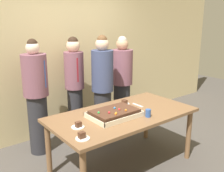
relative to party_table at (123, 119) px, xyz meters
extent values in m
plane|color=#4C4742|center=(0.00, 0.00, -0.70)|extent=(12.00, 12.00, 0.00)
cube|color=#CCB784|center=(0.00, 1.60, 0.80)|extent=(8.00, 0.12, 3.00)
cube|color=brown|center=(0.00, 0.00, 0.06)|extent=(1.93, 1.01, 0.04)
cylinder|color=brown|center=(0.88, -0.42, -0.33)|extent=(0.07, 0.07, 0.74)
cylinder|color=brown|center=(-0.88, 0.42, -0.33)|extent=(0.07, 0.07, 0.74)
cylinder|color=brown|center=(0.88, 0.42, -0.33)|extent=(0.07, 0.07, 0.74)
cube|color=beige|center=(-0.16, -0.02, 0.09)|extent=(0.64, 0.44, 0.01)
cube|color=beige|center=(-0.16, -0.24, 0.12)|extent=(0.64, 0.01, 0.05)
cube|color=beige|center=(-0.16, 0.19, 0.12)|extent=(0.64, 0.01, 0.05)
cube|color=beige|center=(-0.48, -0.02, 0.12)|extent=(0.01, 0.44, 0.05)
cube|color=beige|center=(0.15, -0.02, 0.12)|extent=(0.01, 0.44, 0.05)
cube|color=#4C2D1E|center=(-0.16, -0.02, 0.13)|extent=(0.57, 0.37, 0.08)
sphere|color=red|center=(-0.11, -0.06, 0.18)|extent=(0.03, 0.03, 0.03)
sphere|color=#2D84E0|center=(-0.13, 0.01, 0.18)|extent=(0.03, 0.03, 0.03)
sphere|color=orange|center=(-0.23, -0.14, 0.18)|extent=(0.03, 0.03, 0.03)
sphere|color=green|center=(-0.39, 0.00, 0.18)|extent=(0.03, 0.03, 0.03)
sphere|color=orange|center=(-0.07, -0.14, 0.18)|extent=(0.03, 0.03, 0.03)
sphere|color=red|center=(-0.29, -0.08, 0.18)|extent=(0.03, 0.03, 0.03)
sphere|color=orange|center=(-0.25, -0.16, 0.18)|extent=(0.03, 0.03, 0.03)
cylinder|color=white|center=(-0.70, -0.03, 0.09)|extent=(0.15, 0.15, 0.01)
cube|color=#4C2D1E|center=(-0.70, -0.04, 0.12)|extent=(0.06, 0.05, 0.06)
cylinder|color=white|center=(0.25, 0.27, 0.09)|extent=(0.15, 0.15, 0.01)
cube|color=#4C2D1E|center=(0.26, 0.26, 0.12)|extent=(0.06, 0.07, 0.05)
cylinder|color=white|center=(-0.81, -0.31, 0.09)|extent=(0.15, 0.15, 0.01)
cube|color=#4C2D1E|center=(-0.82, -0.30, 0.12)|extent=(0.07, 0.06, 0.07)
cylinder|color=#2D5199|center=(0.17, -0.29, 0.13)|extent=(0.07, 0.07, 0.10)
cube|color=silver|center=(0.37, 0.11, 0.08)|extent=(0.03, 0.20, 0.01)
cylinder|color=#28282D|center=(0.84, 1.02, -0.28)|extent=(0.30, 0.30, 0.84)
cylinder|color=#7A4C5B|center=(0.84, 1.02, 0.45)|extent=(0.38, 0.38, 0.62)
sphere|color=tan|center=(0.84, 1.02, 0.85)|extent=(0.21, 0.21, 0.21)
sphere|color=#B2A899|center=(0.84, 1.02, 0.91)|extent=(0.17, 0.17, 0.17)
cylinder|color=#28282D|center=(-0.02, 1.21, -0.27)|extent=(0.25, 0.25, 0.86)
cylinder|color=#7A4C5B|center=(-0.02, 1.21, 0.47)|extent=(0.32, 0.32, 0.60)
cube|color=maroon|center=(-0.04, 1.06, 0.50)|extent=(0.04, 0.02, 0.39)
sphere|color=beige|center=(-0.02, 1.21, 0.87)|extent=(0.22, 0.22, 0.22)
sphere|color=black|center=(-0.02, 1.21, 0.93)|extent=(0.17, 0.17, 0.17)
cylinder|color=#28282D|center=(-0.74, 1.08, -0.25)|extent=(0.29, 0.29, 0.90)
cylinder|color=#7A4C5B|center=(-0.74, 1.08, 0.50)|extent=(0.36, 0.36, 0.60)
cube|color=navy|center=(-0.66, 0.93, 0.53)|extent=(0.04, 0.02, 0.39)
sphere|color=beige|center=(-0.74, 1.08, 0.89)|extent=(0.19, 0.19, 0.19)
sphere|color=black|center=(-0.74, 1.08, 0.95)|extent=(0.15, 0.15, 0.15)
cylinder|color=#28282D|center=(0.26, 0.81, -0.27)|extent=(0.28, 0.28, 0.86)
cylinder|color=#384266|center=(0.26, 0.81, 0.49)|extent=(0.35, 0.35, 0.65)
sphere|color=beige|center=(0.26, 0.81, 0.91)|extent=(0.21, 0.21, 0.21)
sphere|color=brown|center=(0.26, 0.81, 0.96)|extent=(0.16, 0.16, 0.16)
camera|label=1|loc=(-2.07, -2.42, 1.30)|focal=41.36mm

